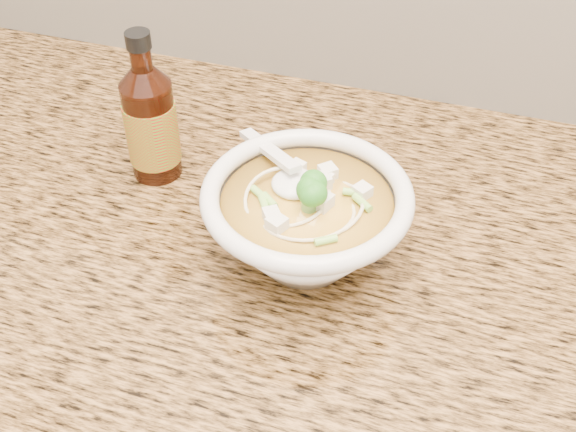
% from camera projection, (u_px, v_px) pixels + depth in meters
% --- Properties ---
extents(counter_slab, '(4.00, 0.68, 0.04)m').
position_uv_depth(counter_slab, '(448.00, 274.00, 0.79)').
color(counter_slab, olive).
rests_on(counter_slab, cabinet).
extents(soup_bowl, '(0.21, 0.21, 0.12)m').
position_uv_depth(soup_bowl, '(307.00, 223.00, 0.74)').
color(soup_bowl, white).
rests_on(soup_bowl, counter_slab).
extents(hot_sauce_bottle, '(0.06, 0.06, 0.19)m').
position_uv_depth(hot_sauce_bottle, '(151.00, 124.00, 0.84)').
color(hot_sauce_bottle, '#3B1408').
rests_on(hot_sauce_bottle, counter_slab).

